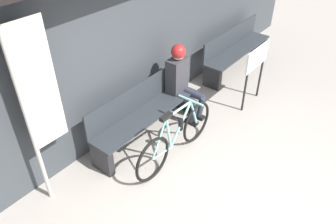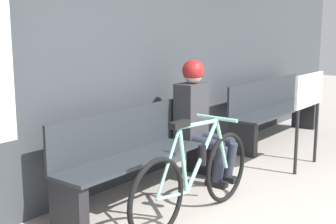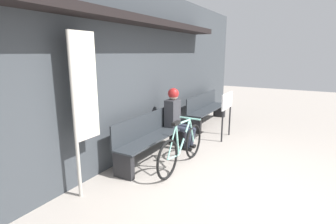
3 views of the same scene
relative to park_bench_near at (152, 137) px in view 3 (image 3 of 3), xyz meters
name	(u,v)px [view 3 (image 3 of 3)]	position (x,y,z in m)	size (l,w,h in m)	color
ground_plane	(252,194)	(-0.44, -1.97, -0.41)	(24.00, 24.00, 0.00)	#ADA399
storefront_wall	(116,70)	(-0.44, 0.43, 1.26)	(12.00, 0.56, 3.20)	#3D4247
park_bench_near	(152,137)	(0.00, 0.00, 0.00)	(1.97, 0.42, 0.84)	#2D3338
bicycle	(182,147)	(-0.11, -0.68, -0.05)	(1.64, 0.40, 0.87)	black
person_seated	(176,114)	(0.77, -0.11, 0.30)	(0.34, 0.61, 1.25)	#2D3342
park_bench_far	(206,109)	(2.81, 0.00, 0.00)	(2.05, 0.42, 0.84)	#2D3338
banner_pole	(82,97)	(-1.50, 0.13, 0.98)	(0.45, 0.05, 2.24)	#B7B2A8
signboard	(227,105)	(1.81, -0.87, 0.38)	(0.72, 0.04, 1.07)	#232326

